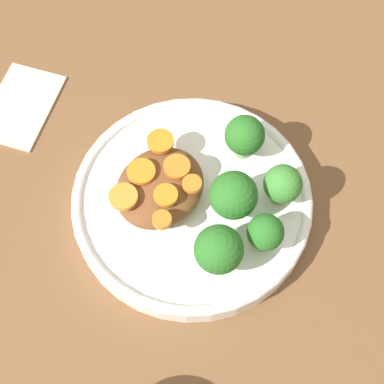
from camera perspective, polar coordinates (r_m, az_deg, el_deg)
The scene contains 16 objects.
ground_plane at distance 0.66m, azimuth -0.00°, elevation -1.46°, with size 4.00×4.00×0.00m, color brown.
plate at distance 0.64m, azimuth -0.00°, elevation -0.90°, with size 0.24×0.24×0.03m.
stew_mound at distance 0.63m, azimuth -2.89°, elevation 0.42°, with size 0.09×0.08×0.03m, color brown.
broccoli_floret_0 at distance 0.64m, azimuth 4.70°, elevation 4.98°, with size 0.04×0.04×0.05m.
broccoli_floret_1 at distance 0.60m, azimuth 3.71°, elevation -0.34°, with size 0.05×0.05×0.06m.
broccoli_floret_2 at distance 0.58m, azimuth 2.39°, elevation -5.17°, with size 0.05×0.05×0.06m.
broccoli_floret_3 at distance 0.62m, azimuth 8.06°, elevation 0.64°, with size 0.04×0.04×0.05m.
broccoli_floret_4 at distance 0.59m, azimuth 6.50°, elevation -3.68°, with size 0.03×0.03×0.05m.
carrot_slice_0 at distance 0.63m, azimuth -2.82°, elevation 4.53°, with size 0.03×0.03×0.00m, color orange.
carrot_slice_1 at distance 0.60m, azimuth -2.35°, elevation -0.28°, with size 0.02×0.02×0.00m, color orange.
carrot_slice_2 at distance 0.62m, azimuth -4.54°, elevation 1.81°, with size 0.03×0.03×0.00m, color orange.
carrot_slice_3 at distance 0.61m, azimuth 0.10°, elevation 0.60°, with size 0.02×0.02×0.01m, color orange.
carrot_slice_4 at distance 0.62m, azimuth -1.35°, elevation 2.28°, with size 0.03×0.03×0.00m, color orange.
carrot_slice_5 at distance 0.60m, azimuth -6.13°, elevation -0.42°, with size 0.03×0.03×0.01m, color orange.
carrot_slice_6 at distance 0.59m, azimuth -2.62°, elevation -2.54°, with size 0.02×0.02×0.01m, color orange.
napkin at distance 0.74m, azimuth -15.00°, elevation 7.46°, with size 0.12×0.10×0.01m.
Camera 1 is at (-0.23, -0.17, 0.59)m, focal length 60.00 mm.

